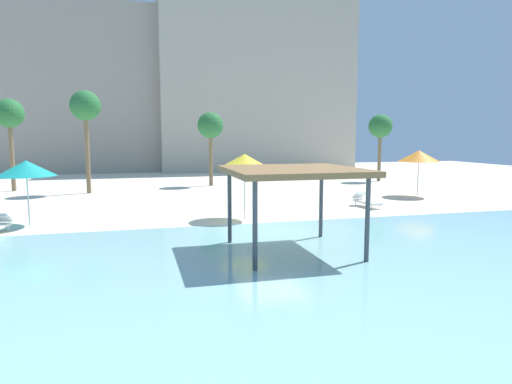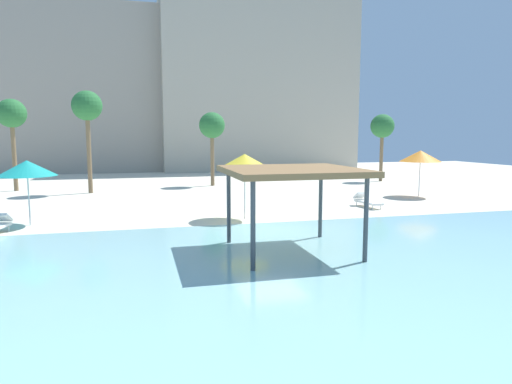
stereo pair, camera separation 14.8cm
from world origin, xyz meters
The scene contains 13 objects.
ground_plane centered at (0.00, 0.00, 0.00)m, with size 80.00×80.00×0.00m, color beige.
lagoon_water centered at (0.00, -5.25, 0.02)m, with size 44.00×13.50×0.04m, color #8CC6CC.
shade_pavilion centered at (-0.30, -3.25, 2.52)m, with size 4.07×4.07×2.70m.
beach_umbrella_orange_0 centered at (11.66, 7.46, 2.47)m, with size 2.47×2.47×2.81m.
beach_umbrella_yellow_1 centered at (-0.40, 2.80, 2.58)m, with size 2.31×2.31×2.90m.
beach_umbrella_teal_3 centered at (-9.36, 3.68, 2.38)m, with size 2.34×2.34×2.70m.
lounge_chair_1 centered at (6.53, 4.52, 0.33)m, with size 0.80×1.95×0.74m.
palm_tree_0 centered at (0.37, 16.59, 4.35)m, with size 1.90×1.90×5.41m.
palm_tree_1 centered at (-7.99, 14.28, 5.42)m, with size 1.90×1.90×6.54m.
palm_tree_2 centered at (14.22, 16.43, 4.36)m, with size 1.90×1.90×5.42m.
palm_tree_3 centered at (-12.97, 16.77, 5.02)m, with size 1.90×1.90×6.12m.
hotel_block_0 centered at (-6.68, 35.77, 8.27)m, with size 22.91×11.27×16.55m, color #9E9384.
hotel_block_1 centered at (7.91, 32.40, 9.06)m, with size 20.75×8.01×18.12m, color #B2A893.
Camera 1 is at (-5.07, -16.51, 3.70)m, focal length 31.65 mm.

